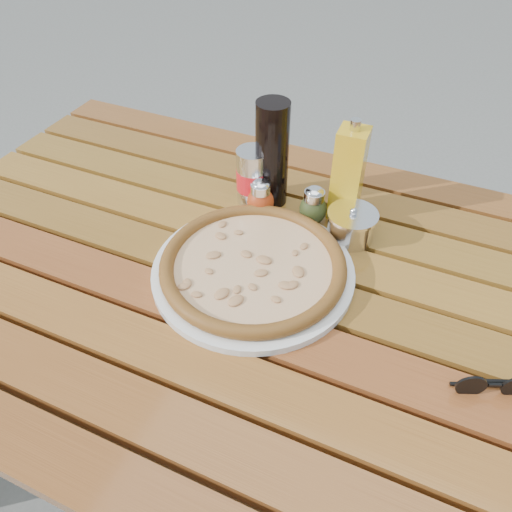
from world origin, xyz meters
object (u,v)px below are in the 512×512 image
at_px(olive_oil_cruet, 348,174).
at_px(dark_bottle, 272,155).
at_px(soda_can, 253,177).
at_px(parmesan_tin, 351,225).
at_px(sunglasses, 493,386).
at_px(table, 252,303).
at_px(oregano_shaker, 313,206).
at_px(pizza, 253,265).
at_px(plate, 253,271).
at_px(pepper_shaker, 260,198).

bearing_deg(olive_oil_cruet, dark_bottle, -173.73).
distance_m(soda_can, parmesan_tin, 0.22).
bearing_deg(sunglasses, olive_oil_cruet, 112.52).
bearing_deg(table, oregano_shaker, 75.93).
bearing_deg(soda_can, pizza, -65.54).
xyz_separation_m(plate, olive_oil_cruet, (0.10, 0.23, 0.09)).
relative_size(dark_bottle, olive_oil_cruet, 1.05).
distance_m(pepper_shaker, dark_bottle, 0.09).
xyz_separation_m(table, dark_bottle, (-0.06, 0.22, 0.19)).
relative_size(plate, sunglasses, 3.37).
xyz_separation_m(table, pepper_shaker, (-0.06, 0.17, 0.11)).
xyz_separation_m(pepper_shaker, sunglasses, (0.47, -0.24, -0.02)).
bearing_deg(soda_can, oregano_shaker, -5.96).
xyz_separation_m(soda_can, sunglasses, (0.50, -0.28, -0.04)).
xyz_separation_m(dark_bottle, sunglasses, (0.47, -0.30, -0.09)).
distance_m(dark_bottle, olive_oil_cruet, 0.15).
xyz_separation_m(plate, soda_can, (-0.09, 0.20, 0.05)).
xyz_separation_m(plate, pizza, (-0.00, 0.00, 0.02)).
distance_m(pepper_shaker, soda_can, 0.05).
bearing_deg(plate, table, -106.28).
xyz_separation_m(oregano_shaker, sunglasses, (0.36, -0.27, -0.02)).
relative_size(oregano_shaker, parmesan_tin, 0.65).
distance_m(pizza, dark_bottle, 0.24).
bearing_deg(plate, dark_bottle, 104.66).
height_order(soda_can, olive_oil_cruet, olive_oil_cruet).
bearing_deg(pepper_shaker, dark_bottle, 88.23).
distance_m(oregano_shaker, olive_oil_cruet, 0.09).
distance_m(plate, oregano_shaker, 0.19).
bearing_deg(oregano_shaker, sunglasses, -36.11).
xyz_separation_m(plate, parmesan_tin, (0.13, 0.17, 0.02)).
bearing_deg(sunglasses, dark_bottle, 124.94).
distance_m(oregano_shaker, sunglasses, 0.45).
xyz_separation_m(table, olive_oil_cruet, (0.10, 0.24, 0.17)).
relative_size(plate, dark_bottle, 1.64).
distance_m(dark_bottle, soda_can, 0.06).
relative_size(pepper_shaker, dark_bottle, 0.37).
xyz_separation_m(dark_bottle, olive_oil_cruet, (0.15, 0.02, -0.01)).
bearing_deg(pizza, pepper_shaker, 109.46).
bearing_deg(pepper_shaker, pizza, -70.54).
distance_m(pepper_shaker, olive_oil_cruet, 0.18).
bearing_deg(parmesan_tin, oregano_shaker, 167.76).
bearing_deg(dark_bottle, plate, -75.34).
relative_size(plate, pizza, 0.81).
bearing_deg(olive_oil_cruet, sunglasses, -44.86).
distance_m(plate, olive_oil_cruet, 0.27).
xyz_separation_m(pepper_shaker, oregano_shaker, (0.10, 0.02, 0.00)).
height_order(pepper_shaker, soda_can, soda_can).
relative_size(pepper_shaker, olive_oil_cruet, 0.39).
bearing_deg(olive_oil_cruet, parmesan_tin, -62.65).
height_order(plate, oregano_shaker, oregano_shaker).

